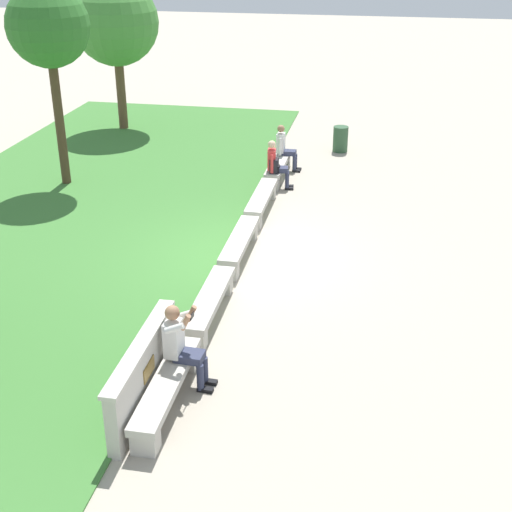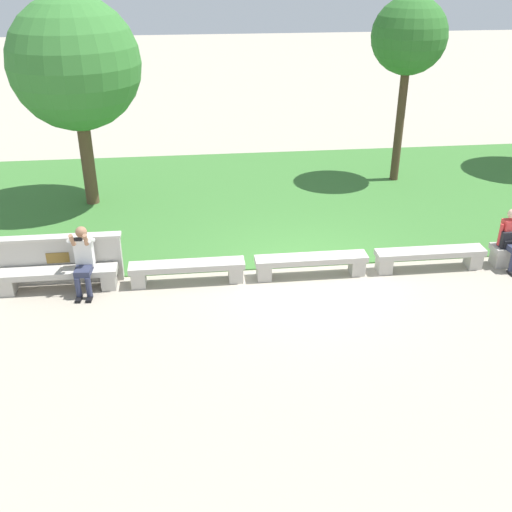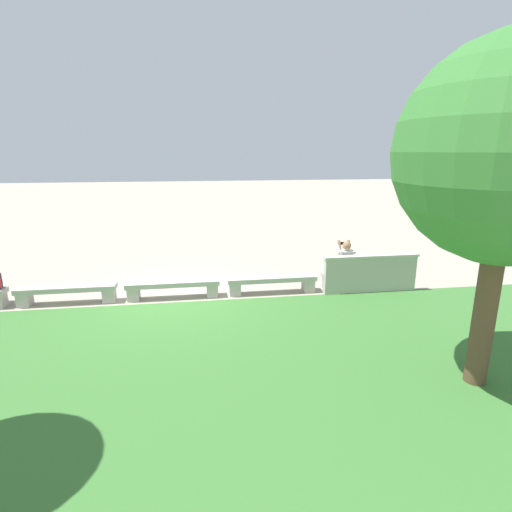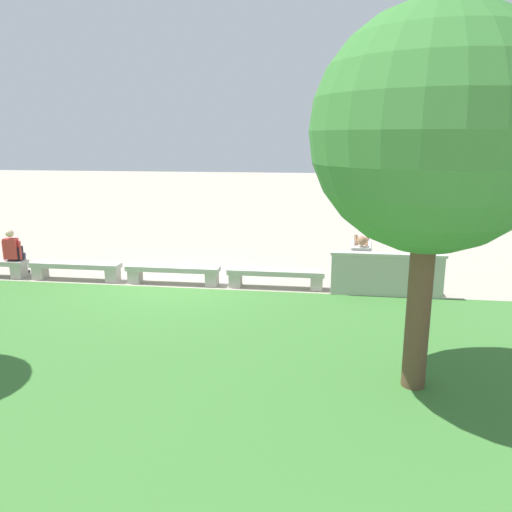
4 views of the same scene
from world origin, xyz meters
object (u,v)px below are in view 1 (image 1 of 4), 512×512
Objects in this scene: trash_bin at (340,139)px; bench_far at (262,200)px; bench_end at (278,166)px; person_distant at (276,163)px; person_companion at (285,146)px; tree_right_background at (115,23)px; backpack at (275,166)px; person_photographer at (181,342)px; tree_behind_wall at (48,28)px; bench_main at (167,388)px; bench_mid at (240,243)px; bench_near at (210,302)px.

bench_far is at bearing 164.46° from trash_bin.
person_distant reaches higher than bench_end.
tree_right_background is (3.23, 5.83, 2.68)m from person_companion.
bench_end is at bearing 4.48° from person_distant.
backpack is 3.85m from trash_bin.
trash_bin is (5.17, -1.44, 0.07)m from bench_far.
person_photographer is at bearing -179.53° from bench_end.
backpack is at bearing 179.21° from person_companion.
tree_behind_wall reaches higher than trash_bin.
bench_far is 6.99m from person_photographer.
person_photographer is (0.55, -0.08, 0.43)m from bench_main.
tree_right_background is (4.79, 5.81, 2.73)m from backpack.
person_distant is at bearing 179.98° from person_companion.
bench_mid and bench_end have the same top height.
trash_bin is at bearing -58.62° from tree_behind_wall.
person_companion is at bearing 0.06° from person_photographer.
backpack is (-0.92, -0.04, 0.32)m from bench_end.
backpack reaches higher than bench_mid.
bench_far and bench_end have the same top height.
person_companion is at bearing -5.92° from bench_end.
bench_main is at bearing -157.49° from tree_right_background.
bench_near and bench_far have the same top height.
person_companion is 0.25× the size of tree_behind_wall.
bench_main is at bearing 180.00° from bench_far.
backpack is at bearing -0.39° from bench_near.
bench_main is 5.02m from bench_mid.
tree_behind_wall reaches higher than person_photographer.
backpack is at bearing -1.62° from bench_far.
backpack is at bearing 0.22° from person_photographer.
bench_near is 5.02m from bench_far.
bench_end is 3.06× the size of trash_bin.
person_companion reaches higher than bench_far.
bench_far is at bearing 180.00° from bench_end.
tree_behind_wall is (6.04, 5.37, 3.62)m from bench_near.
bench_far is 0.46× the size of tree_behind_wall.
backpack reaches higher than bench_near.
trash_bin is at bearing -99.49° from tree_right_background.
bench_near is at bearing 0.00° from bench_main.
bench_near is 1.74× the size of person_photographer.
bench_mid is at bearing 179.33° from person_companion.
bench_near is at bearing 171.97° from trash_bin.
bench_mid is at bearing 179.37° from backpack.
person_companion reaches higher than bench_near.
bench_near is 1.00× the size of bench_mid.
backpack is 0.57× the size of trash_bin.
trash_bin is at bearing -8.03° from bench_near.
bench_main is 1.82× the size of person_companion.
bench_end is at bearing 0.00° from bench_mid.
bench_far is at bearing 178.38° from backpack.
bench_main and bench_mid have the same top height.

